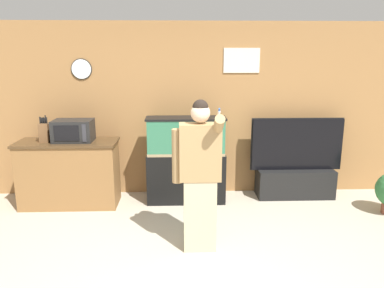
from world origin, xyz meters
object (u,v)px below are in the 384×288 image
Objects in this scene: person_standing at (199,174)px; aquarium_on_stand at (186,160)px; tv_on_stand at (295,174)px; microwave at (73,131)px; counter_island at (69,173)px; knife_block at (44,132)px.

aquarium_on_stand is at bearing 94.74° from person_standing.
microwave is at bearing -176.26° from tv_on_stand.
counter_island is 2.26m from person_standing.
counter_island is 0.63m from microwave.
microwave is 0.39× the size of tv_on_stand.
microwave reaches higher than tv_on_stand.
aquarium_on_stand is at bearing 2.49° from counter_island.
person_standing is at bearing -134.99° from tv_on_stand.
knife_block is at bearing -175.91° from counter_island.
person_standing is at bearing -38.37° from microwave.
microwave is (0.10, 0.01, 0.62)m from counter_island.
counter_island is 1.68m from aquarium_on_stand.
knife_block reaches higher than tv_on_stand.
counter_island is 3.79× the size of knife_block.
counter_island is at bearing -176.77° from microwave.
microwave is at bearing 141.63° from person_standing.
counter_island is 2.59× the size of microwave.
knife_block is (-0.29, -0.02, 0.61)m from counter_island.
aquarium_on_stand is 0.75× the size of person_standing.
microwave is at bearing 3.87° from knife_block.
aquarium_on_stand is at bearing 2.44° from microwave.
counter_island is 3.34m from tv_on_stand.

